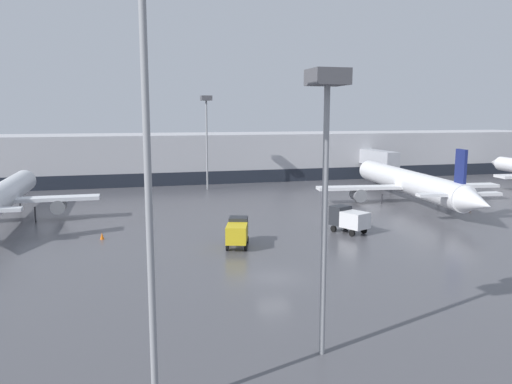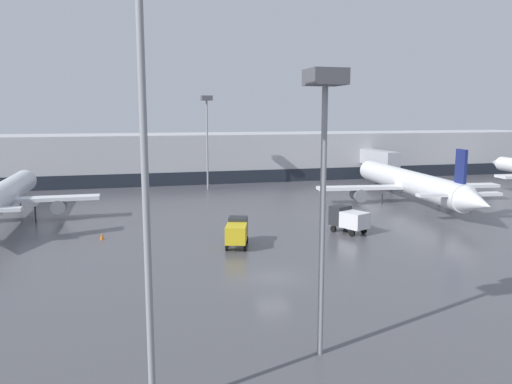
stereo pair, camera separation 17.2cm
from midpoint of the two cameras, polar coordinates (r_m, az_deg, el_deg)
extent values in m
plane|color=#4C4C51|center=(39.69, 1.92, -9.74)|extent=(320.00, 320.00, 0.00)
cube|color=#B2B2B7|center=(98.89, -8.83, 3.97)|extent=(160.00, 16.00, 9.00)
cube|color=#1E232D|center=(91.28, -8.20, 1.51)|extent=(156.80, 0.10, 2.40)
cube|color=#A8AAB2|center=(97.26, 13.82, 3.80)|extent=(2.60, 10.67, 2.80)
cylinder|color=#3F4247|center=(93.48, 15.16, 1.71)|extent=(0.44, 0.44, 3.20)
cylinder|color=silver|center=(66.40, -26.90, -0.27)|extent=(3.26, 26.67, 3.07)
cone|color=silver|center=(81.02, -24.76, 1.35)|extent=(2.94, 3.40, 2.92)
cube|color=silver|center=(65.85, -26.98, -0.88)|extent=(21.72, 2.43, 0.44)
cylinder|color=slate|center=(64.99, -21.68, -1.49)|extent=(1.71, 2.51, 1.69)
cylinder|color=#2D2D33|center=(75.14, -25.45, -1.01)|extent=(0.20, 0.20, 1.88)
cylinder|color=#2D2D33|center=(64.84, -23.99, -2.36)|extent=(0.20, 0.20, 1.88)
cylinder|color=white|center=(76.69, 16.77, 1.17)|extent=(7.53, 31.56, 3.40)
cone|color=white|center=(92.83, 12.30, 2.60)|extent=(3.69, 4.13, 3.23)
cone|color=white|center=(60.77, 23.88, -1.13)|extent=(3.70, 5.45, 3.06)
cube|color=white|center=(76.08, 16.99, 0.58)|extent=(27.35, 5.90, 0.44)
cube|color=white|center=(63.93, 22.12, -0.25)|extent=(10.45, 2.65, 0.35)
cube|color=navy|center=(63.56, 22.28, 2.44)|extent=(0.63, 2.10, 4.69)
cylinder|color=slate|center=(73.37, 11.53, -0.31)|extent=(2.19, 2.76, 1.87)
cylinder|color=slate|center=(79.71, 21.96, -0.06)|extent=(2.19, 2.76, 1.87)
cylinder|color=#2D2D33|center=(86.28, 13.92, 0.59)|extent=(0.20, 0.20, 1.42)
cylinder|color=#2D2D33|center=(73.87, 14.11, -0.76)|extent=(0.20, 0.20, 1.42)
cylinder|color=#2D2D33|center=(77.54, 20.12, -0.59)|extent=(0.20, 0.20, 1.42)
cone|color=white|center=(113.78, 25.68, 3.04)|extent=(2.91, 3.28, 2.61)
cube|color=gold|center=(47.34, -2.32, -4.78)|extent=(2.66, 3.22, 1.63)
cube|color=#26282D|center=(49.48, -2.12, -3.99)|extent=(2.24, 2.17, 1.95)
cylinder|color=black|center=(49.93, -3.09, -5.44)|extent=(0.45, 0.74, 0.70)
cylinder|color=black|center=(49.80, -1.11, -5.47)|extent=(0.45, 0.74, 0.70)
cylinder|color=black|center=(47.23, -3.41, -6.28)|extent=(0.45, 0.74, 0.70)
cylinder|color=black|center=(47.10, -1.32, -6.31)|extent=(0.45, 0.74, 0.70)
cube|color=silver|center=(54.27, 11.16, -3.15)|extent=(3.03, 3.22, 1.69)
cube|color=#26282D|center=(55.52, 9.52, -2.62)|extent=(2.53, 2.28, 2.09)
cylinder|color=black|center=(55.13, 8.77, -4.17)|extent=(0.52, 0.74, 0.70)
cylinder|color=black|center=(56.58, 10.09, -3.87)|extent=(0.52, 0.74, 0.70)
cylinder|color=black|center=(53.51, 10.83, -4.62)|extent=(0.52, 0.74, 0.70)
cylinder|color=black|center=(55.00, 12.14, -4.30)|extent=(0.52, 0.74, 0.70)
cone|color=orange|center=(72.85, 23.24, -1.64)|extent=(0.38, 0.38, 0.68)
cone|color=orange|center=(53.69, -17.28, -4.83)|extent=(0.42, 0.42, 0.68)
cylinder|color=gray|center=(20.42, -12.41, -0.53)|extent=(0.30, 0.30, 18.74)
cylinder|color=gray|center=(25.84, 7.63, -3.77)|extent=(0.30, 0.30, 14.05)
cube|color=#4C4C51|center=(25.30, 7.98, 12.88)|extent=(1.80, 1.80, 0.80)
cylinder|color=gray|center=(85.39, -5.70, 5.32)|extent=(0.30, 0.30, 15.04)
cube|color=#4C4C51|center=(85.28, -5.78, 10.63)|extent=(1.80, 1.80, 0.80)
camera|label=1|loc=(0.09, -90.08, -0.01)|focal=35.00mm
camera|label=2|loc=(0.09, 89.92, 0.01)|focal=35.00mm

